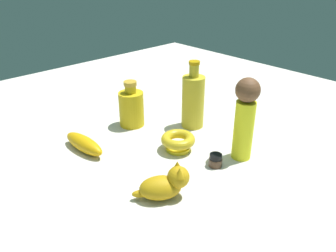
{
  "coord_description": "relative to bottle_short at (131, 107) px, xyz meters",
  "views": [
    {
      "loc": [
        -0.68,
        0.64,
        0.54
      ],
      "look_at": [
        0.0,
        0.0,
        0.07
      ],
      "focal_mm": 36.68,
      "sensor_mm": 36.0,
      "label": 1
    }
  ],
  "objects": [
    {
      "name": "ground",
      "position": [
        -0.2,
        0.01,
        -0.07
      ],
      "size": [
        2.0,
        2.0,
        0.0
      ],
      "primitive_type": "plane",
      "color": "silver"
    },
    {
      "name": "person_figure_adult",
      "position": [
        -0.39,
        -0.1,
        0.07
      ],
      "size": [
        0.08,
        0.08,
        0.25
      ],
      "color": "yellow",
      "rests_on": "ground"
    },
    {
      "name": "cat_figurine",
      "position": [
        -0.38,
        0.19,
        -0.03
      ],
      "size": [
        0.11,
        0.13,
        0.09
      ],
      "color": "#BF8E11",
      "rests_on": "ground"
    },
    {
      "name": "banana",
      "position": [
        -0.04,
        0.22,
        -0.04
      ],
      "size": [
        0.17,
        0.06,
        0.05
      ],
      "primitive_type": "ellipsoid",
      "rotation": [
        0.0,
        0.0,
        0.07
      ],
      "color": "#E4A20D",
      "rests_on": "ground"
    },
    {
      "name": "bowl",
      "position": [
        -0.23,
        0.0,
        -0.03
      ],
      "size": [
        0.1,
        0.1,
        0.05
      ],
      "color": "yellow",
      "rests_on": "ground"
    },
    {
      "name": "bottle_tall",
      "position": [
        -0.15,
        -0.15,
        0.03
      ],
      "size": [
        0.08,
        0.08,
        0.23
      ],
      "color": "gold",
      "rests_on": "ground"
    },
    {
      "name": "nail_polish_jar",
      "position": [
        -0.37,
        -0.01,
        -0.05
      ],
      "size": [
        0.04,
        0.04,
        0.04
      ],
      "color": "#4E3423",
      "rests_on": "ground"
    },
    {
      "name": "bottle_short",
      "position": [
        0.0,
        0.0,
        0.0
      ],
      "size": [
        0.09,
        0.09,
        0.16
      ],
      "color": "gold",
      "rests_on": "ground"
    }
  ]
}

